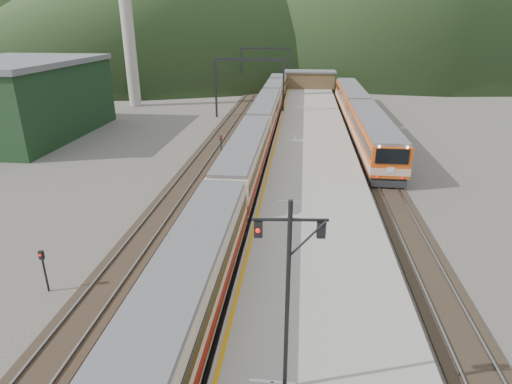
# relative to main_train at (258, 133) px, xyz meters

# --- Properties ---
(track_main) EXTENTS (2.60, 200.00, 0.23)m
(track_main) POSITION_rel_main_train_xyz_m (0.00, 1.39, -1.82)
(track_main) COLOR black
(track_main) RESTS_ON ground
(track_far) EXTENTS (2.60, 200.00, 0.23)m
(track_far) POSITION_rel_main_train_xyz_m (-5.00, 1.39, -1.82)
(track_far) COLOR black
(track_far) RESTS_ON ground
(track_second) EXTENTS (2.60, 200.00, 0.23)m
(track_second) POSITION_rel_main_train_xyz_m (11.50, 1.39, -1.82)
(track_second) COLOR black
(track_second) RESTS_ON ground
(platform) EXTENTS (8.00, 100.00, 1.00)m
(platform) POSITION_rel_main_train_xyz_m (5.60, -0.61, -1.39)
(platform) COLOR gray
(platform) RESTS_ON ground
(gantry_near) EXTENTS (9.55, 0.25, 8.00)m
(gantry_near) POSITION_rel_main_train_xyz_m (-2.85, 16.39, 3.69)
(gantry_near) COLOR black
(gantry_near) RESTS_ON ground
(gantry_far) EXTENTS (9.55, 0.25, 8.00)m
(gantry_far) POSITION_rel_main_train_xyz_m (-2.85, 41.39, 3.69)
(gantry_far) COLOR black
(gantry_far) RESTS_ON ground
(warehouse) EXTENTS (14.50, 20.50, 8.60)m
(warehouse) POSITION_rel_main_train_xyz_m (-28.00, 3.39, 2.42)
(warehouse) COLOR black
(warehouse) RESTS_ON ground
(smokestack) EXTENTS (1.80, 1.80, 30.00)m
(smokestack) POSITION_rel_main_train_xyz_m (-22.00, 23.39, 13.11)
(smokestack) COLOR #9E998E
(smokestack) RESTS_ON ground
(station_shed) EXTENTS (9.40, 4.40, 3.10)m
(station_shed) POSITION_rel_main_train_xyz_m (5.60, 39.39, 0.68)
(station_shed) COLOR brown
(station_shed) RESTS_ON platform
(main_train) EXTENTS (2.72, 74.77, 3.33)m
(main_train) POSITION_rel_main_train_xyz_m (0.00, 0.00, 0.00)
(main_train) COLOR tan
(main_train) RESTS_ON track_main
(second_train) EXTENTS (3.09, 42.06, 3.77)m
(second_train) POSITION_rel_main_train_xyz_m (11.50, 10.96, 0.22)
(second_train) COLOR #CA4812
(second_train) RESTS_ON track_second
(signal_mast) EXTENTS (2.20, 0.35, 6.85)m
(signal_mast) POSITION_rel_main_train_xyz_m (4.23, -31.58, 3.29)
(signal_mast) COLOR black
(signal_mast) RESTS_ON platform
(short_signal_b) EXTENTS (0.23, 0.17, 2.27)m
(short_signal_b) POSITION_rel_main_train_xyz_m (-3.27, -2.94, -0.43)
(short_signal_b) COLOR black
(short_signal_b) RESTS_ON ground
(short_signal_c) EXTENTS (0.23, 0.18, 2.27)m
(short_signal_c) POSITION_rel_main_train_xyz_m (-7.74, -25.86, -0.43)
(short_signal_c) COLOR black
(short_signal_c) RESTS_ON ground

